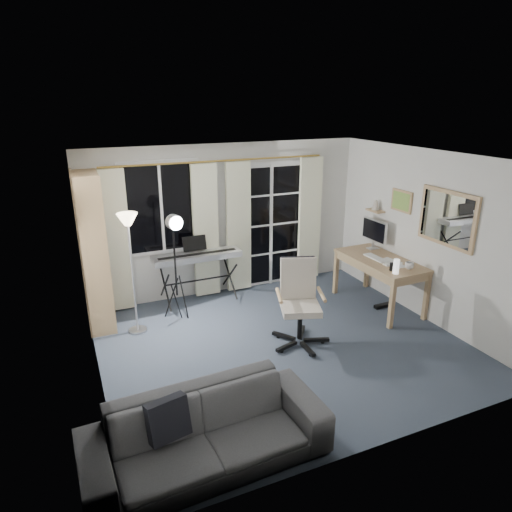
{
  "coord_description": "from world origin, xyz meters",
  "views": [
    {
      "loc": [
        -2.41,
        -4.67,
        3.06
      ],
      "look_at": [
        -0.22,
        0.35,
        1.14
      ],
      "focal_mm": 32.0,
      "sensor_mm": 36.0,
      "label": 1
    }
  ],
  "objects_px": {
    "studio_light": "(175,235)",
    "sofa": "(206,423)",
    "monitor": "(374,231)",
    "torchiere_lamp": "(129,238)",
    "office_chair": "(299,294)",
    "bookshelf": "(90,254)",
    "keyboard_piano": "(197,257)",
    "mug": "(410,265)",
    "desk": "(380,265)"
  },
  "relations": [
    {
      "from": "mug",
      "to": "torchiere_lamp",
      "type": "bearing_deg",
      "value": 162.47
    },
    {
      "from": "monitor",
      "to": "office_chair",
      "type": "bearing_deg",
      "value": -155.65
    },
    {
      "from": "desk",
      "to": "mug",
      "type": "bearing_deg",
      "value": -80.1
    },
    {
      "from": "monitor",
      "to": "sofa",
      "type": "xyz_separation_m",
      "value": [
        -3.6,
        -2.47,
        -0.64
      ]
    },
    {
      "from": "office_chair",
      "to": "sofa",
      "type": "height_order",
      "value": "office_chair"
    },
    {
      "from": "office_chair",
      "to": "monitor",
      "type": "distance_m",
      "value": 2.06
    },
    {
      "from": "torchiere_lamp",
      "to": "studio_light",
      "type": "height_order",
      "value": "torchiere_lamp"
    },
    {
      "from": "bookshelf",
      "to": "studio_light",
      "type": "height_order",
      "value": "bookshelf"
    },
    {
      "from": "torchiere_lamp",
      "to": "monitor",
      "type": "distance_m",
      "value": 3.76
    },
    {
      "from": "monitor",
      "to": "mug",
      "type": "height_order",
      "value": "monitor"
    },
    {
      "from": "keyboard_piano",
      "to": "office_chair",
      "type": "height_order",
      "value": "office_chair"
    },
    {
      "from": "bookshelf",
      "to": "desk",
      "type": "distance_m",
      "value": 4.19
    },
    {
      "from": "torchiere_lamp",
      "to": "monitor",
      "type": "xyz_separation_m",
      "value": [
        3.74,
        -0.2,
        -0.29
      ]
    },
    {
      "from": "bookshelf",
      "to": "torchiere_lamp",
      "type": "relative_size",
      "value": 1.29
    },
    {
      "from": "desk",
      "to": "torchiere_lamp",
      "type": "bearing_deg",
      "value": 168.19
    },
    {
      "from": "studio_light",
      "to": "office_chair",
      "type": "height_order",
      "value": "studio_light"
    },
    {
      "from": "desk",
      "to": "monitor",
      "type": "relative_size",
      "value": 2.62
    },
    {
      "from": "bookshelf",
      "to": "keyboard_piano",
      "type": "relative_size",
      "value": 1.58
    },
    {
      "from": "studio_light",
      "to": "monitor",
      "type": "distance_m",
      "value": 3.14
    },
    {
      "from": "torchiere_lamp",
      "to": "mug",
      "type": "relative_size",
      "value": 13.36
    },
    {
      "from": "monitor",
      "to": "sofa",
      "type": "bearing_deg",
      "value": -146.9
    },
    {
      "from": "keyboard_piano",
      "to": "studio_light",
      "type": "relative_size",
      "value": 0.85
    },
    {
      "from": "desk",
      "to": "sofa",
      "type": "height_order",
      "value": "sofa"
    },
    {
      "from": "mug",
      "to": "bookshelf",
      "type": "bearing_deg",
      "value": 157.9
    },
    {
      "from": "torchiere_lamp",
      "to": "desk",
      "type": "height_order",
      "value": "torchiere_lamp"
    },
    {
      "from": "torchiere_lamp",
      "to": "desk",
      "type": "bearing_deg",
      "value": -10.4
    },
    {
      "from": "keyboard_piano",
      "to": "sofa",
      "type": "height_order",
      "value": "keyboard_piano"
    },
    {
      "from": "keyboard_piano",
      "to": "sofa",
      "type": "xyz_separation_m",
      "value": [
        -0.91,
        -3.25,
        -0.33
      ]
    },
    {
      "from": "bookshelf",
      "to": "mug",
      "type": "relative_size",
      "value": 17.23
    },
    {
      "from": "office_chair",
      "to": "mug",
      "type": "height_order",
      "value": "office_chair"
    },
    {
      "from": "office_chair",
      "to": "desk",
      "type": "bearing_deg",
      "value": 34.06
    },
    {
      "from": "torchiere_lamp",
      "to": "monitor",
      "type": "bearing_deg",
      "value": -3.07
    },
    {
      "from": "mug",
      "to": "studio_light",
      "type": "bearing_deg",
      "value": 157.01
    },
    {
      "from": "monitor",
      "to": "studio_light",
      "type": "bearing_deg",
      "value": 172.54
    },
    {
      "from": "bookshelf",
      "to": "desk",
      "type": "relative_size",
      "value": 1.5
    },
    {
      "from": "torchiere_lamp",
      "to": "keyboard_piano",
      "type": "relative_size",
      "value": 1.23
    },
    {
      "from": "mug",
      "to": "desk",
      "type": "bearing_deg",
      "value": 101.31
    },
    {
      "from": "torchiere_lamp",
      "to": "sofa",
      "type": "relative_size",
      "value": 0.78
    },
    {
      "from": "keyboard_piano",
      "to": "desk",
      "type": "bearing_deg",
      "value": -26.46
    },
    {
      "from": "bookshelf",
      "to": "office_chair",
      "type": "relative_size",
      "value": 1.94
    },
    {
      "from": "bookshelf",
      "to": "torchiere_lamp",
      "type": "xyz_separation_m",
      "value": [
        0.47,
        -0.52,
        0.32
      ]
    },
    {
      "from": "studio_light",
      "to": "sofa",
      "type": "distance_m",
      "value": 2.97
    },
    {
      "from": "torchiere_lamp",
      "to": "office_chair",
      "type": "height_order",
      "value": "torchiere_lamp"
    },
    {
      "from": "office_chair",
      "to": "studio_light",
      "type": "bearing_deg",
      "value": 156.2
    },
    {
      "from": "studio_light",
      "to": "sofa",
      "type": "relative_size",
      "value": 0.75
    },
    {
      "from": "bookshelf",
      "to": "monitor",
      "type": "height_order",
      "value": "bookshelf"
    },
    {
      "from": "torchiere_lamp",
      "to": "mug",
      "type": "xyz_separation_m",
      "value": [
        3.64,
        -1.15,
        -0.52
      ]
    },
    {
      "from": "office_chair",
      "to": "sofa",
      "type": "xyz_separation_m",
      "value": [
        -1.77,
        -1.59,
        -0.24
      ]
    },
    {
      "from": "keyboard_piano",
      "to": "office_chair",
      "type": "relative_size",
      "value": 1.22
    },
    {
      "from": "bookshelf",
      "to": "office_chair",
      "type": "height_order",
      "value": "bookshelf"
    }
  ]
}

